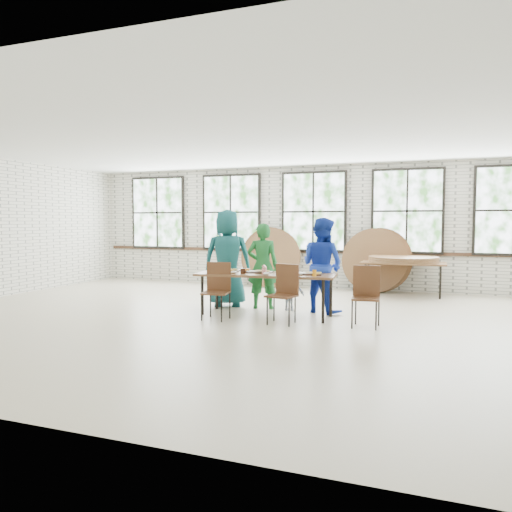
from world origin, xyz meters
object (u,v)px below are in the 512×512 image
at_px(storage_table, 403,265).
at_px(dining_table, 266,276).
at_px(chair_near_left, 217,286).
at_px(chair_near_right, 284,289).

bearing_deg(storage_table, dining_table, -123.06).
distance_m(dining_table, chair_near_left, 0.87).
height_order(chair_near_right, storage_table, chair_near_right).
height_order(dining_table, storage_table, same).
bearing_deg(chair_near_right, chair_near_left, -165.14).
distance_m(dining_table, chair_near_right, 0.70).
relative_size(dining_table, chair_near_right, 2.60).
xyz_separation_m(dining_table, chair_near_left, (-0.68, -0.54, -0.13)).
relative_size(chair_near_left, storage_table, 0.52).
relative_size(dining_table, storage_table, 1.36).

